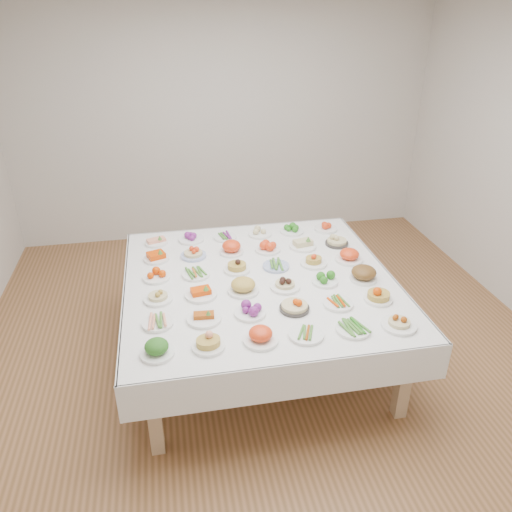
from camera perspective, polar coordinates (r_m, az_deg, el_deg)
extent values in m
plane|color=#94623D|center=(4.45, 1.06, -10.42)|extent=(5.00, 5.00, 0.00)
cube|color=beige|center=(6.13, -3.77, 14.84)|extent=(5.00, 0.02, 2.80)
cube|color=beige|center=(1.79, 19.57, -22.87)|extent=(5.00, 0.02, 2.80)
cube|color=white|center=(3.97, 0.41, -3.03)|extent=(2.10, 2.10, 0.06)
cube|color=white|center=(4.93, -1.97, 1.95)|extent=(2.12, 0.01, 0.28)
cube|color=white|center=(3.20, 4.17, -14.15)|extent=(2.12, 0.02, 0.28)
cube|color=white|center=(4.32, 14.20, -2.87)|extent=(0.01, 2.12, 0.28)
cube|color=white|center=(3.99, -14.65, -5.74)|extent=(0.02, 2.12, 0.28)
cube|color=tan|center=(3.45, -11.58, -17.06)|extent=(0.09, 0.09, 0.69)
cube|color=tan|center=(3.77, 16.55, -13.19)|extent=(0.09, 0.09, 0.69)
cube|color=tan|center=(4.85, -11.78, -2.65)|extent=(0.09, 0.09, 0.69)
cube|color=tan|center=(5.09, 8.12, -0.82)|extent=(0.09, 0.09, 0.69)
cylinder|color=white|center=(3.23, -11.21, -10.88)|extent=(0.21, 0.21, 0.02)
cylinder|color=white|center=(3.24, -5.45, -10.26)|extent=(0.21, 0.21, 0.02)
cylinder|color=white|center=(3.27, 0.52, -9.61)|extent=(0.23, 0.23, 0.02)
cylinder|color=white|center=(3.34, 5.73, -8.96)|extent=(0.23, 0.23, 0.02)
cylinder|color=white|center=(3.43, 11.02, -8.24)|extent=(0.23, 0.23, 0.02)
cylinder|color=white|center=(3.54, 15.99, -7.65)|extent=(0.24, 0.24, 0.02)
cylinder|color=white|center=(3.49, -11.16, -7.60)|extent=(0.21, 0.21, 0.02)
cylinder|color=white|center=(3.49, -5.96, -7.16)|extent=(0.24, 0.24, 0.02)
cylinder|color=white|center=(3.53, -0.69, -6.59)|extent=(0.22, 0.22, 0.02)
cylinder|color=#2E2C29|center=(3.58, 4.41, -6.04)|extent=(0.21, 0.21, 0.02)
cylinder|color=white|center=(3.68, 9.34, -5.43)|extent=(0.22, 0.22, 0.02)
cylinder|color=white|center=(3.79, 13.77, -4.84)|extent=(0.21, 0.21, 0.02)
cylinder|color=white|center=(3.75, -11.10, -4.87)|extent=(0.21, 0.21, 0.02)
cylinder|color=white|center=(3.76, -6.30, -4.44)|extent=(0.24, 0.24, 0.02)
cylinder|color=white|center=(3.78, -1.47, -4.00)|extent=(0.23, 0.23, 0.02)
cylinder|color=white|center=(3.84, 3.32, -3.56)|extent=(0.23, 0.23, 0.02)
cylinder|color=white|center=(3.93, 7.86, -2.95)|extent=(0.20, 0.20, 0.02)
cylinder|color=white|center=(4.03, 12.14, -2.57)|extent=(0.21, 0.21, 0.02)
cylinder|color=white|center=(4.03, -11.29, -2.46)|extent=(0.21, 0.21, 0.02)
cylinder|color=white|center=(4.02, -6.88, -2.13)|extent=(0.22, 0.22, 0.02)
cylinder|color=white|center=(4.07, -2.19, -1.60)|extent=(0.21, 0.21, 0.02)
cylinder|color=#4C66B2|center=(4.12, 2.29, -1.23)|extent=(0.22, 0.22, 0.02)
cylinder|color=white|center=(4.19, 6.58, -0.87)|extent=(0.22, 0.22, 0.02)
cylinder|color=white|center=(4.29, 10.57, -0.42)|extent=(0.23, 0.23, 0.02)
cylinder|color=white|center=(4.32, -11.30, -0.33)|extent=(0.21, 0.21, 0.02)
cylinder|color=#4C66B2|center=(4.31, -7.16, 0.00)|extent=(0.22, 0.22, 0.02)
cylinder|color=white|center=(4.35, -2.81, 0.43)|extent=(0.21, 0.21, 0.02)
cylinder|color=white|center=(4.39, 1.33, 0.70)|extent=(0.22, 0.22, 0.02)
cylinder|color=white|center=(4.46, 5.37, 1.09)|extent=(0.23, 0.23, 0.02)
cylinder|color=#2E2C29|center=(4.55, 9.21, 1.40)|extent=(0.20, 0.20, 0.02)
cylinder|color=white|center=(4.60, -11.31, 1.48)|extent=(0.20, 0.20, 0.02)
cylinder|color=white|center=(4.61, -7.40, 1.85)|extent=(0.23, 0.23, 0.02)
cylinder|color=white|center=(4.62, -3.54, 2.09)|extent=(0.21, 0.21, 0.02)
cylinder|color=white|center=(4.68, 0.45, 2.49)|extent=(0.21, 0.21, 0.02)
cylinder|color=white|center=(4.74, 4.11, 2.80)|extent=(0.22, 0.22, 0.02)
cylinder|color=white|center=(4.83, 7.97, 3.06)|extent=(0.21, 0.21, 0.02)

